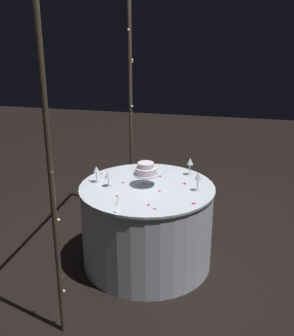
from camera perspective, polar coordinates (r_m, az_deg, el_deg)
name	(u,v)px	position (r m, az deg, el deg)	size (l,w,h in m)	color
ground_plane	(147,262)	(4.00, 0.00, -12.59)	(12.00, 12.00, 0.00)	black
decorative_arch	(100,93)	(3.52, -6.46, 10.08)	(2.06, 0.06, 2.42)	#473D2D
main_table	(147,225)	(3.81, 0.00, -7.79)	(1.18, 1.18, 0.76)	silver
tiered_cake	(146,170)	(3.62, -0.17, -0.32)	(0.22, 0.22, 0.21)	silver
wine_glass_0	(198,177)	(3.53, 6.90, -1.28)	(0.06, 0.06, 0.17)	silver
wine_glass_1	(96,170)	(3.71, -6.89, -0.32)	(0.06, 0.06, 0.15)	silver
wine_glass_2	(190,162)	(3.88, 5.88, 0.76)	(0.06, 0.06, 0.16)	silver
wine_glass_3	(108,176)	(3.62, -5.27, -1.07)	(0.07, 0.07, 0.13)	silver
cake_knife	(117,205)	(3.30, -4.13, -5.06)	(0.29, 0.08, 0.01)	silver
rose_petal_0	(194,203)	(3.34, 6.33, -4.80)	(0.04, 0.03, 0.00)	#C61951
rose_petal_1	(101,173)	(3.95, -6.20, -0.72)	(0.03, 0.02, 0.00)	#C61951
rose_petal_2	(160,176)	(3.86, 1.80, -1.13)	(0.04, 0.03, 0.00)	#C61951
rose_petal_3	(185,184)	(3.71, 5.12, -2.11)	(0.04, 0.03, 0.00)	#C61951
rose_petal_4	(90,180)	(3.80, -7.78, -1.68)	(0.03, 0.02, 0.00)	#C61951
rose_petal_5	(117,196)	(3.46, -4.10, -3.80)	(0.03, 0.02, 0.00)	#C61951
rose_petal_6	(160,191)	(3.55, 1.71, -3.11)	(0.03, 0.02, 0.00)	#C61951
rose_petal_7	(153,169)	(4.05, 0.79, -0.08)	(0.03, 0.02, 0.00)	#C61951
rose_petal_8	(155,209)	(3.24, 1.06, -5.54)	(0.03, 0.02, 0.00)	#C61951
rose_petal_9	(123,183)	(3.73, -3.26, -1.98)	(0.03, 0.02, 0.00)	#C61951
rose_petal_10	(149,205)	(3.30, 0.21, -5.02)	(0.03, 0.02, 0.00)	#C61951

